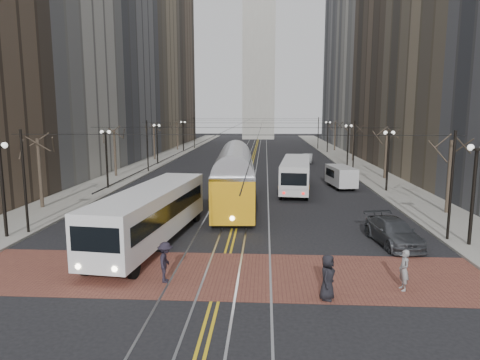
# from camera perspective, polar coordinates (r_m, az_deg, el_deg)

# --- Properties ---
(ground) EXTENTS (260.00, 260.00, 0.00)m
(ground) POSITION_cam_1_polar(r_m,az_deg,el_deg) (24.61, -1.46, -9.03)
(ground) COLOR black
(ground) RESTS_ON ground
(sidewalk_left) EXTENTS (5.00, 140.00, 0.15)m
(sidewalk_left) POSITION_cam_1_polar(r_m,az_deg,el_deg) (70.79, -10.55, 2.77)
(sidewalk_left) COLOR gray
(sidewalk_left) RESTS_ON ground
(sidewalk_right) EXTENTS (5.00, 140.00, 0.15)m
(sidewalk_right) POSITION_cam_1_polar(r_m,az_deg,el_deg) (69.94, 14.08, 2.58)
(sidewalk_right) COLOR gray
(sidewalk_right) RESTS_ON ground
(crosswalk_band) EXTENTS (25.00, 6.00, 0.01)m
(crosswalk_band) POSITION_cam_1_polar(r_m,az_deg,el_deg) (20.86, -2.41, -12.42)
(crosswalk_band) COLOR brown
(crosswalk_band) RESTS_ON ground
(streetcar_rails) EXTENTS (4.80, 130.00, 0.02)m
(streetcar_rails) POSITION_cam_1_polar(r_m,az_deg,el_deg) (68.76, 1.69, 2.68)
(streetcar_rails) COLOR gray
(streetcar_rails) RESTS_ON ground
(centre_lines) EXTENTS (0.42, 130.00, 0.01)m
(centre_lines) POSITION_cam_1_polar(r_m,az_deg,el_deg) (68.76, 1.69, 2.68)
(centre_lines) COLOR gold
(centre_lines) RESTS_ON ground
(building_left_mid) EXTENTS (16.00, 20.00, 34.00)m
(building_left_mid) POSITION_cam_1_polar(r_m,az_deg,el_deg) (75.15, -18.85, 15.75)
(building_left_mid) COLOR slate
(building_left_mid) RESTS_ON ground
(building_left_midfar) EXTENTS (20.00, 20.00, 52.00)m
(building_left_midfar) POSITION_cam_1_polar(r_m,az_deg,el_deg) (95.83, -15.56, 19.79)
(building_left_midfar) COLOR gray
(building_left_midfar) RESTS_ON ground
(building_left_far) EXTENTS (16.00, 20.00, 40.00)m
(building_left_far) POSITION_cam_1_polar(r_m,az_deg,el_deg) (113.39, -11.07, 15.16)
(building_left_far) COLOR brown
(building_left_far) RESTS_ON ground
(building_right_mid) EXTENTS (16.00, 20.00, 34.00)m
(building_right_mid) POSITION_cam_1_polar(r_m,az_deg,el_deg) (73.78, 22.81, 15.66)
(building_right_mid) COLOR brown
(building_right_mid) RESTS_ON ground
(building_right_midfar) EXTENTS (20.00, 20.00, 52.00)m
(building_right_midfar) POSITION_cam_1_polar(r_m,az_deg,el_deg) (94.67, 20.16, 19.71)
(building_right_midfar) COLOR #B7B4AC
(building_right_midfar) RESTS_ON ground
(building_right_far) EXTENTS (16.00, 20.00, 40.00)m
(building_right_far) POSITION_cam_1_polar(r_m,az_deg,el_deg) (112.49, 15.98, 15.03)
(building_right_far) COLOR slate
(building_right_far) RESTS_ON ground
(clock_tower) EXTENTS (12.00, 12.00, 66.00)m
(clock_tower) POSITION_cam_1_polar(r_m,az_deg,el_deg) (128.48, 2.59, 21.79)
(clock_tower) COLOR #B2AFA5
(clock_tower) RESTS_ON ground
(lamp_posts) EXTENTS (27.60, 57.20, 5.60)m
(lamp_posts) POSITION_cam_1_polar(r_m,az_deg,el_deg) (52.32, 1.18, 3.75)
(lamp_posts) COLOR black
(lamp_posts) RESTS_ON ground
(street_trees) EXTENTS (31.68, 53.28, 5.60)m
(street_trees) POSITION_cam_1_polar(r_m,az_deg,el_deg) (58.79, 1.42, 4.34)
(street_trees) COLOR #382D23
(street_trees) RESTS_ON ground
(trolley_wires) EXTENTS (25.96, 120.00, 6.60)m
(trolley_wires) POSITION_cam_1_polar(r_m,az_deg,el_deg) (58.30, 1.41, 5.26)
(trolley_wires) COLOR black
(trolley_wires) RESTS_ON ground
(transit_bus) EXTENTS (4.20, 13.20, 3.24)m
(transit_bus) POSITION_cam_1_polar(r_m,az_deg,el_deg) (25.54, -11.73, -4.76)
(transit_bus) COLOR silver
(transit_bus) RESTS_ON ground
(streetcar) EXTENTS (3.80, 16.04, 3.75)m
(streetcar) POSITION_cam_1_polar(r_m,az_deg,el_deg) (35.09, -0.75, -0.40)
(streetcar) COLOR orange
(streetcar) RESTS_ON ground
(rear_bus) EXTENTS (3.69, 11.91, 3.06)m
(rear_bus) POSITION_cam_1_polar(r_m,az_deg,el_deg) (42.03, 7.44, 0.62)
(rear_bus) COLOR silver
(rear_bus) RESTS_ON ground
(cargo_van) EXTENTS (2.59, 5.19, 2.20)m
(cargo_van) POSITION_cam_1_polar(r_m,az_deg,el_deg) (44.40, 13.31, 0.35)
(cargo_van) COLOR beige
(cargo_van) RESTS_ON ground
(sedan_grey) EXTENTS (2.20, 4.99, 1.67)m
(sedan_grey) POSITION_cam_1_polar(r_m,az_deg,el_deg) (49.18, 7.65, 1.03)
(sedan_grey) COLOR #44474D
(sedan_grey) RESTS_ON ground
(sedan_silver) EXTENTS (2.13, 4.43, 1.40)m
(sedan_silver) POSITION_cam_1_polar(r_m,az_deg,el_deg) (65.38, 8.97, 2.86)
(sedan_silver) COLOR #939699
(sedan_silver) RESTS_ON ground
(sedan_parked) EXTENTS (2.75, 5.34, 1.48)m
(sedan_parked) POSITION_cam_1_polar(r_m,az_deg,el_deg) (26.61, 19.76, -6.51)
(sedan_parked) COLOR #393C40
(sedan_parked) RESTS_ON ground
(pedestrian_a) EXTENTS (0.91, 1.09, 1.90)m
(pedestrian_a) POSITION_cam_1_polar(r_m,az_deg,el_deg) (18.27, 11.59, -12.57)
(pedestrian_a) COLOR black
(pedestrian_a) RESTS_ON crosswalk_band
(pedestrian_b) EXTENTS (0.47, 0.68, 1.78)m
(pedestrian_b) POSITION_cam_1_polar(r_m,az_deg,el_deg) (20.10, 21.02, -11.15)
(pedestrian_b) COLOR gray
(pedestrian_b) RESTS_ON crosswalk_band
(pedestrian_d) EXTENTS (0.79, 1.26, 1.86)m
(pedestrian_d) POSITION_cam_1_polar(r_m,az_deg,el_deg) (19.93, -9.92, -10.73)
(pedestrian_d) COLOR black
(pedestrian_d) RESTS_ON crosswalk_band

